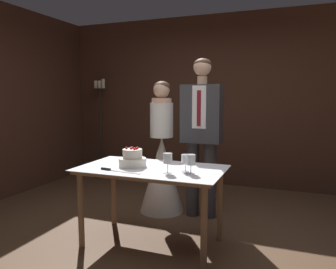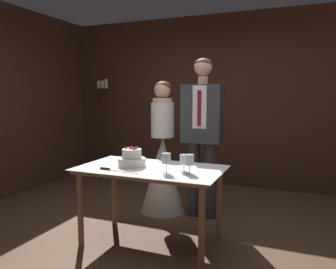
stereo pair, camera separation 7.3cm
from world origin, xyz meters
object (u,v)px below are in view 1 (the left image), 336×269
Objects in this scene: wine_glass_far at (191,161)px; candle_stand at (101,127)px; tiered_cake at (133,159)px; groom at (202,129)px; wine_glass_middle at (185,160)px; cake_table at (152,177)px; bride at (162,165)px; wine_glass_near at (168,159)px; cake_knife at (113,170)px.

candle_stand is (-2.33, 2.21, 0.03)m from wine_glass_far.
wine_glass_far is at bearing -8.07° from tiered_cake.
tiered_cake is at bearing -116.49° from groom.
tiered_cake is 1.69× the size of wine_glass_middle.
cake_table is 0.91m from bride.
wine_glass_far is (0.42, -0.10, 0.20)m from cake_table.
wine_glass_far is 1.01m from groom.
tiered_cake is 1.46× the size of wine_glass_near.
wine_glass_far is (0.19, 0.06, -0.01)m from wine_glass_near.
cake_table is 0.80× the size of candle_stand.
wine_glass_middle reaches higher than cake_table.
cake_knife is at bearing -170.42° from wine_glass_near.
wine_glass_near reaches higher than wine_glass_far.
wine_glass_middle is (0.12, 0.12, -0.02)m from wine_glass_near.
groom is at bearing -0.07° from bride.
cake_knife is 1.27m from groom.
wine_glass_far is 3.21m from candle_stand.
candle_stand is at bearing 136.39° from wine_glass_middle.
wine_glass_near is 0.20m from wine_glass_far.
cake_table is at bearing 166.47° from wine_glass_far.
groom is (0.02, 1.04, 0.16)m from wine_glass_near.
groom is at bearing 70.66° from cake_knife.
wine_glass_far is 0.09× the size of groom.
bride is at bearing 94.47° from cake_knife.
wine_glass_far is at bearing -80.11° from groom.
bride is 2.09m from candle_stand.
wine_glass_far is at bearing 17.67° from cake_knife.
wine_glass_near is (0.50, 0.08, 0.12)m from cake_knife.
wine_glass_far is 0.10× the size of candle_stand.
cake_knife is 2.69× the size of wine_glass_middle.
bride is 0.67m from groom.
candle_stand is at bearing 132.12° from cake_table.
wine_glass_near is at bearing -19.51° from tiered_cake.
bride is at bearing 123.25° from wine_glass_middle.
wine_glass_near is 0.11× the size of candle_stand.
groom is at bearing 96.26° from wine_glass_middle.
groom is at bearing 99.89° from wine_glass_far.
tiered_cake reaches higher than cake_table.
cake_knife is 0.67m from wine_glass_middle.
bride is (-0.48, 1.04, -0.29)m from wine_glass_near.
tiered_cake is at bearing 171.93° from wine_glass_far.
candle_stand reaches higher than wine_glass_near.
candle_stand reaches higher than cake_table.
groom is (0.44, 0.89, 0.22)m from tiered_cake.
wine_glass_middle is at bearing -43.61° from candle_stand.
groom reaches higher than bride.
tiered_cake is 0.14× the size of groom.
cake_table is at bearing 173.25° from wine_glass_middle.
wine_glass_near is 0.10× the size of groom.
wine_glass_middle is 1.13m from bride.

